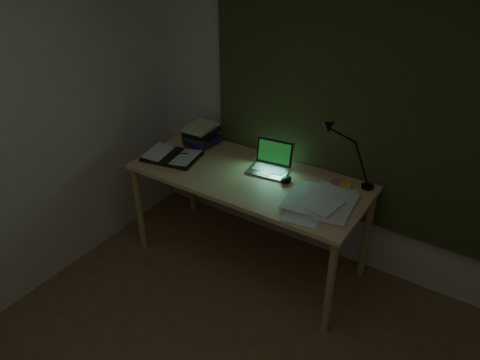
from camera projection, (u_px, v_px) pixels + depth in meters
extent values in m
cube|color=beige|center=(354.00, 114.00, 3.26)|extent=(3.50, 0.00, 2.50)
cube|color=#30371B|center=(356.00, 89.00, 3.13)|extent=(2.20, 0.06, 2.00)
ellipsoid|color=black|center=(286.00, 180.00, 3.34)|extent=(0.08, 0.11, 0.04)
cube|color=yellow|center=(345.00, 185.00, 3.30)|extent=(0.10, 0.10, 0.02)
cube|color=#E3587B|center=(337.00, 182.00, 3.33)|extent=(0.07, 0.07, 0.02)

